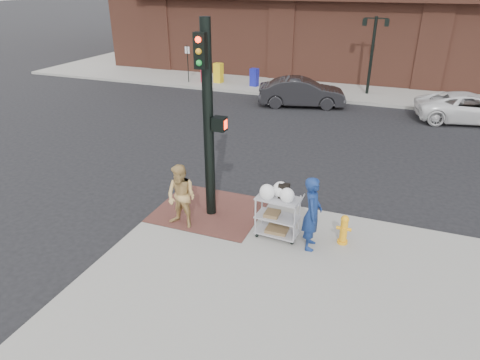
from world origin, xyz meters
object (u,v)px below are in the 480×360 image
at_px(fire_hydrant, 344,229).
at_px(utility_cart, 278,213).
at_px(traffic_signal_pole, 209,118).
at_px(woman_blue, 312,213).
at_px(minivan_white, 470,108).
at_px(sedan_dark, 302,92).
at_px(lamp_post, 373,47).
at_px(pedestrian_tan, 181,197).

bearing_deg(fire_hydrant, utility_cart, -169.93).
height_order(traffic_signal_pole, woman_blue, traffic_signal_pole).
xyz_separation_m(traffic_signal_pole, fire_hydrant, (3.53, -0.17, -2.30)).
relative_size(minivan_white, fire_hydrant, 6.17).
bearing_deg(woman_blue, minivan_white, -27.19).
distance_m(sedan_dark, utility_cart, 12.59).
height_order(lamp_post, minivan_white, lamp_post).
bearing_deg(utility_cart, pedestrian_tan, -170.85).
xyz_separation_m(lamp_post, traffic_signal_pole, (-2.48, -15.23, 0.21)).
distance_m(traffic_signal_pole, minivan_white, 14.24).
distance_m(traffic_signal_pole, pedestrian_tan, 2.07).
xyz_separation_m(woman_blue, fire_hydrant, (0.70, 0.43, -0.51)).
bearing_deg(woman_blue, pedestrian_tan, 86.26).
height_order(lamp_post, utility_cart, lamp_post).
relative_size(woman_blue, minivan_white, 0.39).
bearing_deg(lamp_post, sedan_dark, -131.19).
relative_size(traffic_signal_pole, fire_hydrant, 6.66).
distance_m(sedan_dark, minivan_white, 7.69).
bearing_deg(traffic_signal_pole, utility_cart, -12.88).
bearing_deg(lamp_post, minivan_white, -33.57).
xyz_separation_m(pedestrian_tan, sedan_dark, (-0.00, 12.75, -0.28)).
relative_size(traffic_signal_pole, minivan_white, 1.08).
xyz_separation_m(woman_blue, utility_cart, (-0.86, 0.15, -0.25)).
distance_m(traffic_signal_pole, sedan_dark, 12.11).
distance_m(woman_blue, sedan_dark, 12.93).
bearing_deg(fire_hydrant, pedestrian_tan, -170.48).
relative_size(lamp_post, pedestrian_tan, 2.40).
relative_size(sedan_dark, fire_hydrant, 5.72).
distance_m(pedestrian_tan, fire_hydrant, 4.03).
relative_size(woman_blue, fire_hydrant, 2.39).
xyz_separation_m(sedan_dark, fire_hydrant, (3.96, -12.09, -0.17)).
bearing_deg(minivan_white, woman_blue, 149.29).
xyz_separation_m(lamp_post, minivan_white, (4.79, -3.18, -1.97)).
relative_size(woman_blue, pedestrian_tan, 1.08).
bearing_deg(lamp_post, pedestrian_tan, -100.23).
bearing_deg(minivan_white, sedan_dark, 79.65).
bearing_deg(minivan_white, traffic_signal_pole, 137.53).
distance_m(traffic_signal_pole, utility_cart, 2.87).
bearing_deg(sedan_dark, minivan_white, -104.23).
height_order(woman_blue, sedan_dark, woman_blue).
relative_size(traffic_signal_pole, sedan_dark, 1.16).
height_order(sedan_dark, minivan_white, sedan_dark).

